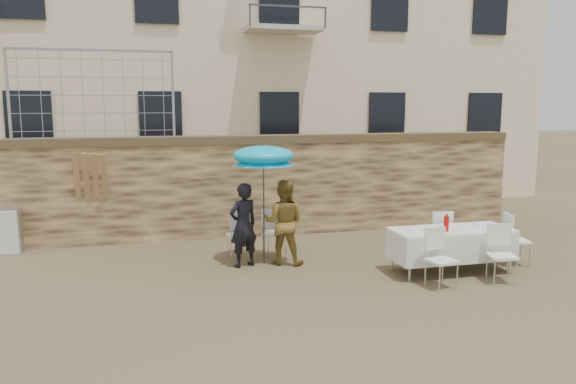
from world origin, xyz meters
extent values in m
plane|color=brown|center=(0.00, 0.00, 0.00)|extent=(80.00, 80.00, 0.00)
cube|color=olive|center=(0.00, 5.00, 1.10)|extent=(13.00, 0.50, 2.20)
imported|color=black|center=(-0.34, 2.56, 0.77)|extent=(0.66, 0.55, 1.53)
imported|color=#A48032|center=(0.41, 2.56, 0.78)|extent=(0.94, 0.85, 1.56)
cylinder|color=#3F3F44|center=(0.06, 2.66, 0.92)|extent=(0.03, 0.03, 1.84)
cone|color=#08A1C8|center=(0.06, 2.66, 1.95)|extent=(1.16, 1.16, 0.22)
cube|color=silver|center=(3.14, 1.34, 0.75)|extent=(2.10, 0.85, 0.05)
cylinder|color=silver|center=(2.19, 1.00, 0.37)|extent=(0.04, 0.04, 0.74)
cylinder|color=silver|center=(4.09, 1.00, 0.37)|extent=(0.04, 0.04, 0.74)
cylinder|color=silver|center=(2.19, 1.69, 0.37)|extent=(0.04, 0.04, 0.74)
cylinder|color=silver|center=(4.09, 1.69, 0.37)|extent=(0.04, 0.04, 0.74)
cylinder|color=red|center=(2.94, 1.19, 0.91)|extent=(0.09, 0.09, 0.26)
camera|label=1|loc=(-1.97, -7.23, 2.95)|focal=35.00mm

